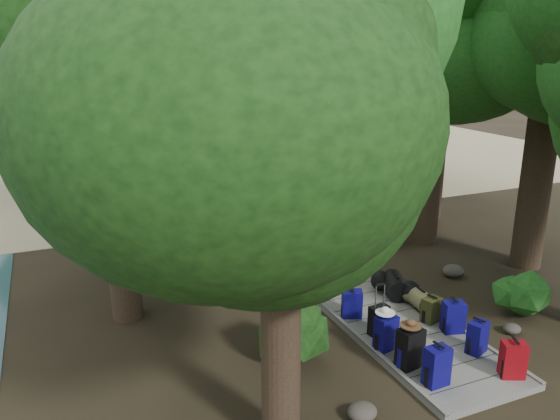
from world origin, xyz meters
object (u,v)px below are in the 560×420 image
backpack_right_a (513,358)px  kayak (142,186)px  backpack_right_d (431,308)px  suitcase_on_boardwalk (379,320)px  backpack_right_b (478,336)px  duffel_right_black (395,286)px  backpack_left_d (352,302)px  backpack_left_c (386,331)px  backpack_left_a (437,364)px  sun_lounger (290,175)px  backpack_right_c (453,315)px  duffel_right_khaki (420,299)px  lone_suitcase_on_sand (239,189)px  backpack_left_b (410,346)px

backpack_right_a → kayak: backpack_right_a is taller
backpack_right_d → suitcase_on_boardwalk: (-1.22, -0.02, 0.01)m
backpack_right_b → duffel_right_black: bearing=69.2°
backpack_right_b → backpack_right_d: size_ratio=1.19×
backpack_left_d → suitcase_on_boardwalk: bearing=-59.3°
backpack_left_c → backpack_left_d: 1.30m
backpack_left_c → backpack_left_a: bearing=-93.8°
backpack_right_a → backpack_left_a: bearing=-169.3°
backpack_left_a → sun_lounger: size_ratio=0.42×
backpack_left_a → backpack_right_c: backpack_left_a is taller
backpack_left_c → suitcase_on_boardwalk: 0.52m
backpack_right_d → backpack_right_a: bearing=-104.8°
duffel_right_black → suitcase_on_boardwalk: (-1.24, -1.25, 0.05)m
sun_lounger → duffel_right_black: bearing=-84.3°
backpack_right_c → suitcase_on_boardwalk: (-1.34, 0.47, -0.05)m
backpack_left_d → kayak: bearing=123.8°
suitcase_on_boardwalk → sun_lounger: 12.57m
backpack_left_a → backpack_left_d: 2.51m
backpack_left_a → suitcase_on_boardwalk: backpack_left_a is taller
backpack_left_a → kayak: backpack_left_a is taller
backpack_right_c → suitcase_on_boardwalk: size_ratio=1.17×
backpack_left_c → duffel_right_khaki: bearing=24.4°
backpack_right_d → lone_suitcase_on_sand: backpack_right_d is taller
backpack_left_d → kayak: 12.34m
backpack_right_a → backpack_left_b: bearing=170.9°
backpack_right_d → duffel_right_khaki: bearing=58.5°
backpack_left_b → backpack_left_d: 1.93m
backpack_right_a → sun_lounger: bearing=104.7°
backpack_right_b → kayak: 14.59m
backpack_left_a → duffel_right_khaki: 2.68m
sun_lounger → suitcase_on_boardwalk: bearing=-88.6°
duffel_right_black → suitcase_on_boardwalk: size_ratio=1.31×
backpack_left_c → backpack_right_b: backpack_left_c is taller
backpack_left_b → kayak: 14.24m
duffel_right_black → lone_suitcase_on_sand: 9.33m
backpack_right_a → duffel_right_black: bearing=114.4°
lone_suitcase_on_sand → sun_lounger: lone_suitcase_on_sand is taller
backpack_right_c → kayak: bearing=120.4°
kayak → suitcase_on_boardwalk: bearing=-62.0°
backpack_left_b → duffel_right_black: bearing=51.6°
backpack_left_d → backpack_right_d: (1.31, -0.79, -0.03)m
backpack_right_a → duffel_right_khaki: backpack_right_a is taller
backpack_left_a → backpack_right_c: (1.38, 1.24, -0.02)m
backpack_left_d → backpack_right_a: (1.33, -2.82, 0.03)m
backpack_right_a → kayak: bearing=127.1°
suitcase_on_boardwalk → backpack_left_c: bearing=-114.4°
lone_suitcase_on_sand → backpack_left_d: bearing=-91.8°
lone_suitcase_on_sand → sun_lounger: 3.04m
backpack_left_c → backpack_right_a: backpack_left_c is taller
backpack_right_a → backpack_right_b: (-0.01, 0.80, -0.01)m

